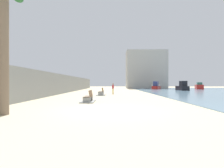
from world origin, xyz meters
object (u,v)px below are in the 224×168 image
(boat_nearest, at_px, (198,86))
(boat_far_right, at_px, (182,87))
(person_walking, at_px, (113,88))
(bench_near, at_px, (88,99))
(bench_far, at_px, (101,93))
(palm_tree, at_px, (1,3))
(boat_outer, at_px, (156,86))
(boat_far_left, at_px, (153,86))

(boat_nearest, bearing_deg, boat_far_right, -132.42)
(person_walking, height_order, boat_nearest, boat_nearest)
(boat_far_right, height_order, boat_nearest, boat_far_right)
(bench_near, relative_size, person_walking, 1.36)
(bench_far, xyz_separation_m, boat_nearest, (23.90, 23.85, 0.50))
(palm_tree, bearing_deg, boat_outer, 66.39)
(bench_far, relative_size, boat_outer, 0.43)
(palm_tree, xyz_separation_m, boat_far_left, (17.73, 45.36, -4.65))
(boat_nearest, height_order, boat_far_left, boat_far_left)
(boat_nearest, bearing_deg, palm_tree, -125.90)
(bench_far, height_order, boat_far_left, boat_far_left)
(bench_far, relative_size, person_walking, 1.36)
(palm_tree, bearing_deg, person_walking, 72.42)
(bench_near, relative_size, boat_far_left, 0.27)
(bench_near, height_order, boat_far_left, boat_far_left)
(boat_far_right, bearing_deg, boat_nearest, 47.58)
(bench_near, xyz_separation_m, person_walking, (2.09, 11.33, 0.66))
(bench_near, distance_m, boat_far_right, 29.70)
(palm_tree, relative_size, boat_far_left, 0.93)
(boat_outer, bearing_deg, boat_far_left, 82.16)
(palm_tree, distance_m, boat_nearest, 47.81)
(bench_far, bearing_deg, person_walking, 60.94)
(boat_nearest, relative_size, boat_outer, 1.12)
(boat_outer, bearing_deg, bench_far, -118.35)
(palm_tree, relative_size, boat_outer, 1.48)
(bench_near, xyz_separation_m, boat_outer, (13.33, 32.25, 0.52))
(bench_far, bearing_deg, boat_far_left, 65.87)
(bench_near, xyz_separation_m, boat_nearest, (24.46, 32.42, 0.50))
(bench_near, relative_size, bench_far, 1.00)
(bench_near, distance_m, person_walking, 11.55)
(palm_tree, distance_m, boat_far_left, 48.92)
(bench_far, distance_m, boat_outer, 26.92)
(boat_far_left, bearing_deg, boat_outer, -97.84)
(person_walking, distance_m, boat_outer, 23.75)
(boat_far_right, height_order, boat_far_left, boat_far_left)
(boat_far_left, bearing_deg, palm_tree, -111.35)
(boat_far_right, xyz_separation_m, boat_nearest, (7.41, 8.11, -0.03))
(palm_tree, height_order, boat_far_right, palm_tree)
(palm_tree, distance_m, boat_outer, 42.14)
(person_walking, relative_size, boat_far_right, 0.36)
(palm_tree, relative_size, boat_far_right, 1.66)
(boat_outer, relative_size, boat_far_left, 0.63)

